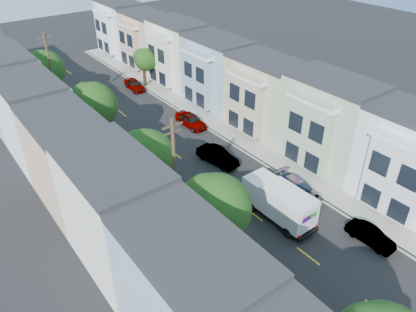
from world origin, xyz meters
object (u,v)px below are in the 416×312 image
at_px(tree_b, 215,209).
at_px(parked_right_a, 370,236).
at_px(utility_pole_near, 175,180).
at_px(lead_sedan, 217,156).
at_px(tree_far_r, 145,60).
at_px(utility_pole_far, 53,76).
at_px(parked_right_d, 134,85).
at_px(tree_c, 146,158).
at_px(tree_d, 92,107).
at_px(parked_left_d, 141,172).
at_px(fedex_truck, 279,201).
at_px(parked_left_c, 207,232).
at_px(parked_right_b, 298,188).
at_px(parked_right_c, 191,120).
at_px(tree_e, 44,70).

bearing_deg(tree_b, parked_right_a, -24.64).
relative_size(utility_pole_near, lead_sedan, 2.19).
distance_m(tree_far_r, utility_pole_far, 13.39).
height_order(utility_pole_near, parked_right_d, utility_pole_near).
bearing_deg(parked_right_d, tree_b, -104.27).
distance_m(tree_c, tree_far_r, 27.02).
bearing_deg(tree_d, tree_b, -90.00).
height_order(tree_far_r, parked_left_d, tree_far_r).
height_order(utility_pole_far, parked_right_a, utility_pole_far).
distance_m(tree_c, lead_sedan, 9.87).
bearing_deg(tree_far_r, fedex_truck, -100.10).
xyz_separation_m(utility_pole_far, parked_right_a, (11.20, -35.84, -4.53)).
relative_size(utility_pole_far, parked_left_c, 2.16).
relative_size(fedex_truck, parked_right_b, 1.29).
bearing_deg(tree_far_r, tree_d, -134.88).
bearing_deg(parked_right_d, parked_right_c, -85.28).
bearing_deg(utility_pole_far, lead_sedan, -66.11).
bearing_deg(parked_left_c, parked_right_b, -0.02).
bearing_deg(utility_pole_near, tree_far_r, 64.66).
height_order(fedex_truck, parked_right_c, fedex_truck).
distance_m(tree_c, parked_right_a, 18.53).
height_order(tree_d, fedex_truck, tree_d).
xyz_separation_m(utility_pole_near, fedex_truck, (7.61, -3.51, -3.45)).
height_order(tree_far_r, lead_sedan, tree_far_r).
height_order(tree_c, tree_d, tree_d).
bearing_deg(parked_right_c, tree_far_r, 80.41).
bearing_deg(tree_b, tree_c, 90.00).
distance_m(parked_left_c, parked_right_b, 9.81).
bearing_deg(lead_sedan, fedex_truck, -106.33).
distance_m(fedex_truck, parked_right_d, 31.59).
bearing_deg(lead_sedan, tree_b, -138.38).
xyz_separation_m(tree_e, lead_sedan, (8.81, -22.91, -4.26)).
distance_m(tree_e, utility_pole_near, 29.01).
height_order(tree_d, parked_left_d, tree_d).
distance_m(lead_sedan, parked_right_a, 16.12).
height_order(parked_right_a, parked_right_b, parked_right_b).
height_order(utility_pole_near, parked_right_c, utility_pole_near).
xyz_separation_m(tree_far_r, parked_left_c, (-11.79, -29.85, -3.11)).
xyz_separation_m(tree_b, tree_e, (0.00, 33.71, -0.46)).
bearing_deg(tree_d, tree_c, -90.00).
height_order(tree_d, parked_right_b, tree_d).
xyz_separation_m(tree_d, lead_sedan, (8.81, -8.51, -4.77)).
height_order(tree_far_r, fedex_truck, tree_far_r).
relative_size(parked_right_a, parked_right_c, 0.79).
xyz_separation_m(tree_c, lead_sedan, (8.81, 1.80, -4.07)).
distance_m(lead_sedan, parked_right_b, 8.82).
bearing_deg(tree_c, parked_right_d, 64.56).
height_order(tree_far_r, utility_pole_far, utility_pole_far).
bearing_deg(utility_pole_near, lead_sedan, 34.72).
relative_size(tree_e, parked_right_d, 1.66).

